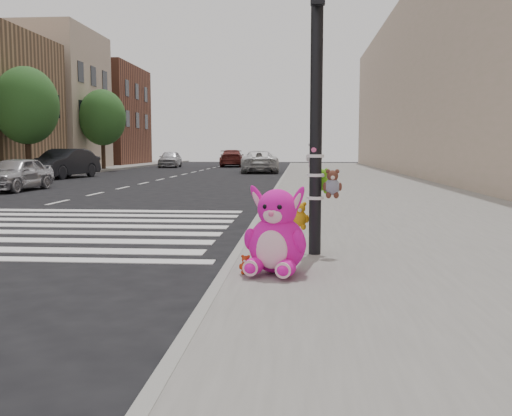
# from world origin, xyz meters

# --- Properties ---
(ground) EXTENTS (120.00, 120.00, 0.00)m
(ground) POSITION_xyz_m (0.00, 0.00, 0.00)
(ground) COLOR black
(ground) RESTS_ON ground
(sidewalk_near) EXTENTS (7.00, 80.00, 0.14)m
(sidewalk_near) POSITION_xyz_m (5.00, 10.00, 0.07)
(sidewalk_near) COLOR slate
(sidewalk_near) RESTS_ON ground
(curb_edge) EXTENTS (0.12, 80.00, 0.15)m
(curb_edge) POSITION_xyz_m (1.55, 10.00, 0.07)
(curb_edge) COLOR gray
(curb_edge) RESTS_ON ground
(bld_far_d) EXTENTS (6.00, 8.00, 10.00)m
(bld_far_d) POSITION_xyz_m (-15.50, 35.00, 5.00)
(bld_far_d) COLOR #BBA08F
(bld_far_d) RESTS_ON ground
(bld_far_e) EXTENTS (6.00, 10.00, 9.00)m
(bld_far_e) POSITION_xyz_m (-15.50, 46.00, 4.50)
(bld_far_e) COLOR brown
(bld_far_e) RESTS_ON ground
(bld_near) EXTENTS (5.00, 60.00, 10.00)m
(bld_near) POSITION_xyz_m (10.50, 20.00, 5.00)
(bld_near) COLOR #BBA08F
(bld_near) RESTS_ON ground
(signal_pole) EXTENTS (0.68, 0.48, 4.00)m
(signal_pole) POSITION_xyz_m (2.61, 1.81, 1.82)
(signal_pole) COLOR black
(signal_pole) RESTS_ON sidewalk_near
(tree_far_b) EXTENTS (3.20, 3.20, 5.44)m
(tree_far_b) POSITION_xyz_m (-11.20, 22.00, 3.65)
(tree_far_b) COLOR #382619
(tree_far_b) RESTS_ON sidewalk_far
(tree_far_c) EXTENTS (3.20, 3.20, 5.44)m
(tree_far_c) POSITION_xyz_m (-11.20, 33.00, 3.65)
(tree_far_c) COLOR #382619
(tree_far_c) RESTS_ON sidewalk_far
(pink_bunny) EXTENTS (0.77, 0.85, 1.01)m
(pink_bunny) POSITION_xyz_m (2.14, 0.57, 0.55)
(pink_bunny) COLOR #EF14AC
(pink_bunny) RESTS_ON sidewalk_near
(red_teddy) EXTENTS (0.17, 0.13, 0.22)m
(red_teddy) POSITION_xyz_m (1.80, 0.50, 0.25)
(red_teddy) COLOR #B73312
(red_teddy) RESTS_ON sidewalk_near
(car_silver_far) EXTENTS (1.60, 3.69, 1.24)m
(car_silver_far) POSITION_xyz_m (-7.92, 14.29, 0.62)
(car_silver_far) COLOR #AFAEB3
(car_silver_far) RESTS_ON ground
(car_dark_far) EXTENTS (2.39, 4.83, 1.52)m
(car_dark_far) POSITION_xyz_m (-9.80, 23.03, 0.76)
(car_dark_far) COLOR black
(car_dark_far) RESTS_ON ground
(car_white_near) EXTENTS (2.79, 5.20, 1.39)m
(car_white_near) POSITION_xyz_m (-0.22, 30.67, 0.69)
(car_white_near) COLOR silver
(car_white_near) RESTS_ON ground
(car_maroon_near) EXTENTS (2.43, 5.07, 1.42)m
(car_maroon_near) POSITION_xyz_m (-3.34, 42.32, 0.71)
(car_maroon_near) COLOR maroon
(car_maroon_near) RESTS_ON ground
(car_silver_deep) EXTENTS (1.92, 4.11, 1.36)m
(car_silver_deep) POSITION_xyz_m (-8.19, 40.35, 0.68)
(car_silver_deep) COLOR #BBBBC0
(car_silver_deep) RESTS_ON ground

